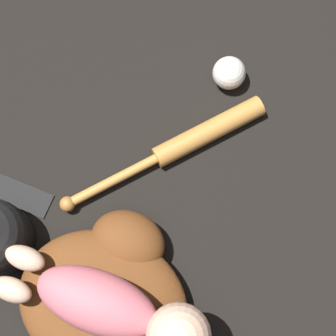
{
  "coord_description": "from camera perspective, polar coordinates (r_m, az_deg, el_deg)",
  "views": [
    {
      "loc": [
        0.11,
        0.07,
        1.17
      ],
      "look_at": [
        -0.09,
        0.28,
        0.07
      ],
      "focal_mm": 60.0,
      "sensor_mm": 36.0,
      "label": 1
    }
  ],
  "objects": [
    {
      "name": "ground_plane",
      "position": [
        1.18,
        -6.36,
        -13.5
      ],
      "size": [
        6.0,
        6.0,
        0.0
      ],
      "primitive_type": "plane",
      "color": "black"
    },
    {
      "name": "baseball_glove",
      "position": [
        1.13,
        -6.31,
        -12.59
      ],
      "size": [
        0.42,
        0.4,
        0.1
      ],
      "color": "brown",
      "rests_on": "ground"
    },
    {
      "name": "baby_figure",
      "position": [
        1.03,
        -4.97,
        -14.46
      ],
      "size": [
        0.41,
        0.24,
        0.12
      ],
      "color": "#D16670",
      "rests_on": "baseball_glove"
    },
    {
      "name": "baseball_bat",
      "position": [
        1.2,
        2.1,
        2.68
      ],
      "size": [
        0.19,
        0.46,
        0.05
      ],
      "color": "#C6843D",
      "rests_on": "ground"
    },
    {
      "name": "baseball",
      "position": [
        1.25,
        6.23,
        9.57
      ],
      "size": [
        0.07,
        0.07,
        0.07
      ],
      "color": "white",
      "rests_on": "ground"
    }
  ]
}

